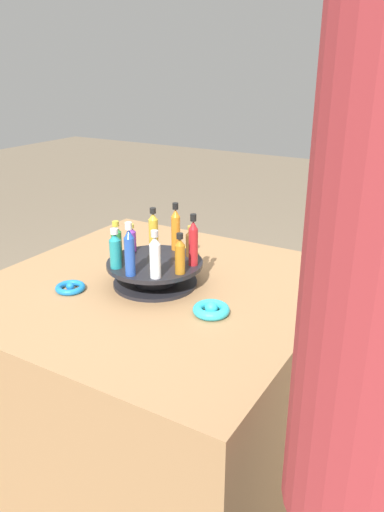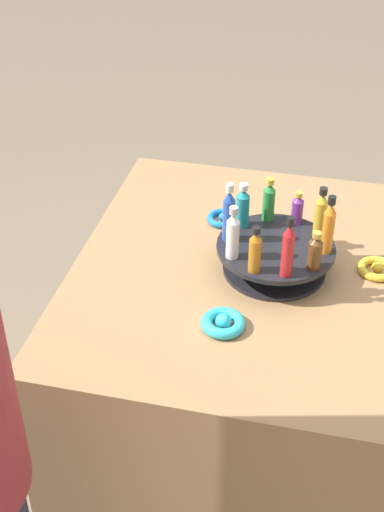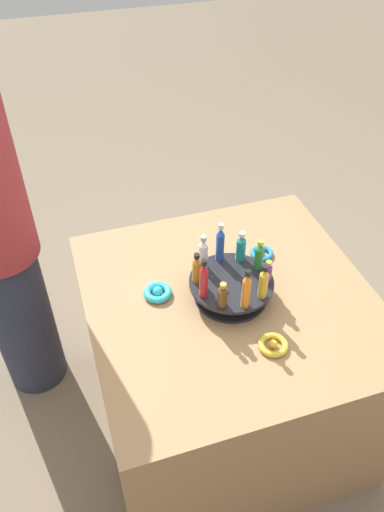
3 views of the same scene
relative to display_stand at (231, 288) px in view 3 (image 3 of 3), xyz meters
name	(u,v)px [view 3 (image 3 of 3)]	position (x,y,z in m)	size (l,w,h in m)	color
ground_plane	(222,413)	(0.00, 0.00, -0.76)	(12.00, 12.00, 0.00)	#756651
party_table	(226,362)	(0.00, 0.00, -0.40)	(0.94, 0.94, 0.72)	#9E754C
display_stand	(231,288)	(0.00, 0.00, 0.00)	(0.28, 0.28, 0.07)	black
bottle_blue	(220,243)	(0.00, -0.11, 0.10)	(0.03, 0.03, 0.15)	#234CAD
bottle_clear	(203,253)	(0.07, -0.09, 0.09)	(0.03, 0.03, 0.13)	silver
bottle_amber	(197,269)	(0.11, -0.03, 0.08)	(0.03, 0.03, 0.11)	#AD6B19
bottle_red	(204,280)	(0.11, 0.03, 0.10)	(0.03, 0.03, 0.15)	#B21E23
bottle_brown	(223,296)	(0.07, 0.09, 0.07)	(0.03, 0.03, 0.09)	brown
bottle_orange	(246,290)	(0.00, 0.11, 0.10)	(0.03, 0.03, 0.15)	orange
bottle_gold	(264,282)	(-0.07, 0.09, 0.09)	(0.03, 0.03, 0.13)	gold
bottle_purple	(268,272)	(-0.11, 0.03, 0.07)	(0.03, 0.03, 0.08)	#702D93
bottle_green	(259,255)	(-0.11, -0.03, 0.08)	(0.03, 0.03, 0.11)	#288438
bottle_teal	(241,247)	(-0.07, -0.09, 0.08)	(0.03, 0.03, 0.11)	teal
ribbon_bow_teal	(158,292)	(0.23, -0.08, -0.03)	(0.10, 0.10, 0.03)	#2DB7CC
ribbon_bow_gold	(273,345)	(-0.05, 0.24, -0.03)	(0.09, 0.09, 0.03)	gold
ribbon_bow_blue	(262,253)	(-0.18, -0.16, -0.03)	(0.08, 0.08, 0.02)	blue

